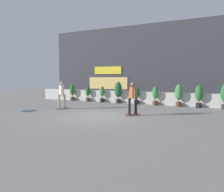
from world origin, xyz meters
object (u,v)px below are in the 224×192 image
at_px(potted_plant_6, 179,94).
at_px(potted_plant_7, 199,95).
at_px(potted_plant_5, 155,95).
at_px(potted_plant_1, 88,93).
at_px(potted_plant_4, 137,94).
at_px(potted_plant_3, 118,91).
at_px(potted_plant_2, 102,94).
at_px(skateboard_near_camera, 28,110).
at_px(potted_plant_0, 72,91).
at_px(skater_by_wall_right, 133,97).
at_px(skater_far_right, 62,94).

height_order(potted_plant_6, potted_plant_7, potted_plant_6).
xyz_separation_m(potted_plant_5, potted_plant_6, (1.59, -0.00, 0.13)).
distance_m(potted_plant_1, potted_plant_4, 4.18).
bearing_deg(potted_plant_3, potted_plant_6, 0.00).
distance_m(potted_plant_2, skateboard_near_camera, 6.26).
bearing_deg(potted_plant_4, skateboard_near_camera, -125.54).
bearing_deg(potted_plant_0, skateboard_near_camera, -76.99).
distance_m(potted_plant_5, potted_plant_6, 1.59).
height_order(potted_plant_5, skateboard_near_camera, potted_plant_5).
bearing_deg(potted_plant_0, skater_by_wall_right, -32.84).
relative_size(potted_plant_0, potted_plant_4, 1.05).
bearing_deg(potted_plant_7, potted_plant_5, 180.00).
distance_m(potted_plant_1, potted_plant_7, 8.40).
height_order(potted_plant_0, potted_plant_7, potted_plant_7).
bearing_deg(potted_plant_5, skateboard_near_camera, -133.25).
xyz_separation_m(potted_plant_0, potted_plant_4, (5.73, 0.00, -0.05)).
relative_size(potted_plant_1, potted_plant_2, 0.98).
distance_m(potted_plant_0, potted_plant_5, 7.10).
bearing_deg(skater_far_right, skater_by_wall_right, -3.10).
distance_m(potted_plant_2, skater_by_wall_right, 6.42).
relative_size(potted_plant_2, skateboard_near_camera, 1.58).
relative_size(potted_plant_2, potted_plant_4, 0.96).
xyz_separation_m(skater_far_right, skater_by_wall_right, (4.74, -0.26, 0.00)).
bearing_deg(potted_plant_1, skater_by_wall_right, -39.37).
bearing_deg(potted_plant_5, skater_by_wall_right, -88.22).
bearing_deg(potted_plant_6, potted_plant_2, 180.00).
relative_size(potted_plant_7, skater_far_right, 0.86).
relative_size(potted_plant_2, potted_plant_6, 0.84).
height_order(potted_plant_3, skater_by_wall_right, skater_by_wall_right).
distance_m(potted_plant_2, potted_plant_6, 5.83).
relative_size(potted_plant_0, potted_plant_6, 0.92).
xyz_separation_m(potted_plant_7, skater_by_wall_right, (-2.70, -4.68, 0.09)).
bearing_deg(potted_plant_7, potted_plant_6, 180.00).
bearing_deg(skateboard_near_camera, potted_plant_2, 76.47).
height_order(potted_plant_3, potted_plant_7, potted_plant_3).
bearing_deg(potted_plant_5, potted_plant_4, -180.00).
relative_size(potted_plant_0, potted_plant_7, 0.93).
height_order(potted_plant_1, potted_plant_3, potted_plant_3).
height_order(potted_plant_0, potted_plant_3, potted_plant_3).
bearing_deg(potted_plant_4, skater_by_wall_right, -72.05).
xyz_separation_m(potted_plant_3, potted_plant_5, (2.85, 0.00, -0.21)).
xyz_separation_m(potted_plant_1, skater_far_right, (0.96, -4.42, 0.28)).
relative_size(potted_plant_2, potted_plant_5, 0.95).
bearing_deg(potted_plant_6, potted_plant_4, -180.00).
distance_m(potted_plant_3, skater_far_right, 4.75).
height_order(skater_far_right, skateboard_near_camera, skater_far_right).
bearing_deg(potted_plant_3, potted_plant_0, -180.00).
height_order(potted_plant_2, potted_plant_6, potted_plant_6).
bearing_deg(skater_by_wall_right, skateboard_near_camera, -166.67).
bearing_deg(potted_plant_2, potted_plant_5, 0.00).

